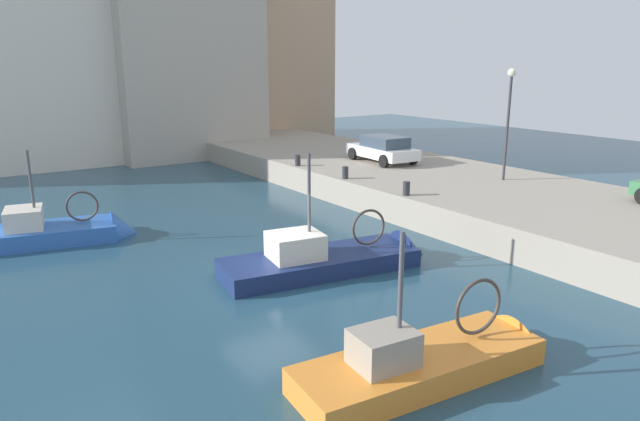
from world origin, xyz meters
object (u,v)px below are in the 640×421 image
(fishing_boat_navy, at_px, (333,265))
(fishing_boat_blue, at_px, (59,238))
(fishing_boat_orange, at_px, (435,369))
(mooring_bollard_mid, at_px, (345,173))
(mooring_bollard_north, at_px, (298,160))
(parked_car_white, at_px, (383,149))
(mooring_bollard_south, at_px, (406,188))
(quay_streetlamp, at_px, (509,106))

(fishing_boat_navy, xyz_separation_m, fishing_boat_blue, (-6.52, 7.94, -0.01))
(fishing_boat_orange, distance_m, mooring_bollard_mid, 14.66)
(mooring_bollard_north, bearing_deg, fishing_boat_orange, -113.28)
(fishing_boat_navy, relative_size, parked_car_white, 1.69)
(fishing_boat_blue, bearing_deg, mooring_bollard_south, -24.84)
(quay_streetlamp, bearing_deg, mooring_bollard_mid, 143.43)
(mooring_bollard_north, bearing_deg, mooring_bollard_mid, -90.00)
(fishing_boat_blue, height_order, mooring_bollard_south, fishing_boat_blue)
(mooring_bollard_south, bearing_deg, mooring_bollard_mid, 90.00)
(fishing_boat_navy, bearing_deg, fishing_boat_orange, -106.78)
(mooring_bollard_north, bearing_deg, parked_car_white, -20.57)
(fishing_boat_navy, distance_m, mooring_bollard_mid, 8.47)
(parked_car_white, distance_m, mooring_bollard_south, 7.70)
(mooring_bollard_mid, relative_size, quay_streetlamp, 0.11)
(fishing_boat_blue, distance_m, parked_car_white, 16.21)
(fishing_boat_blue, relative_size, mooring_bollard_north, 10.59)
(fishing_boat_orange, distance_m, mooring_bollard_south, 11.37)
(fishing_boat_navy, xyz_separation_m, mooring_bollard_south, (5.31, 2.46, 1.36))
(fishing_boat_orange, xyz_separation_m, parked_car_white, (11.45, 15.10, 1.81))
(mooring_bollard_mid, bearing_deg, parked_car_white, 29.40)
(parked_car_white, distance_m, mooring_bollard_mid, 4.91)
(fishing_boat_blue, distance_m, mooring_bollard_north, 12.17)
(fishing_boat_navy, relative_size, quay_streetlamp, 1.48)
(parked_car_white, bearing_deg, mooring_bollard_north, 159.43)
(mooring_bollard_south, relative_size, mooring_bollard_mid, 1.00)
(mooring_bollard_mid, bearing_deg, mooring_bollard_north, 90.00)
(fishing_boat_orange, height_order, mooring_bollard_north, fishing_boat_orange)
(fishing_boat_blue, relative_size, parked_car_white, 1.38)
(mooring_bollard_south, bearing_deg, fishing_boat_blue, 155.16)
(fishing_boat_orange, xyz_separation_m, mooring_bollard_mid, (7.19, 12.70, 1.38))
(parked_car_white, bearing_deg, fishing_boat_navy, -137.19)
(fishing_boat_navy, distance_m, fishing_boat_blue, 10.27)
(mooring_bollard_north, bearing_deg, fishing_boat_blue, -167.95)
(fishing_boat_navy, bearing_deg, mooring_bollard_mid, 50.61)
(fishing_boat_blue, relative_size, mooring_bollard_mid, 10.59)
(mooring_bollard_south, height_order, quay_streetlamp, quay_streetlamp)
(fishing_boat_navy, xyz_separation_m, quay_streetlamp, (10.96, 2.27, 4.34))
(fishing_boat_navy, distance_m, mooring_bollard_north, 11.81)
(mooring_bollard_mid, relative_size, mooring_bollard_north, 1.00)
(fishing_boat_orange, bearing_deg, mooring_bollard_south, 50.45)
(fishing_boat_orange, bearing_deg, mooring_bollard_mid, 60.50)
(fishing_boat_blue, relative_size, quay_streetlamp, 1.21)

